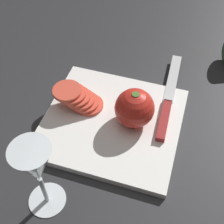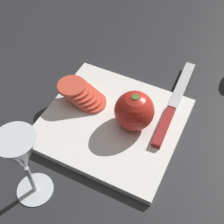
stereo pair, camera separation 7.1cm
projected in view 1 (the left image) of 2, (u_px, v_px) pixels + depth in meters
ground_plane at (135, 120)px, 0.76m from camera, size 3.00×3.00×0.00m
cutting_board at (112, 122)px, 0.74m from camera, size 0.32×0.30×0.02m
wine_glass at (36, 168)px, 0.53m from camera, size 0.07×0.07×0.18m
whole_tomato at (133, 108)px, 0.70m from camera, size 0.09×0.09×0.09m
knife at (166, 109)px, 0.75m from camera, size 0.03×0.30×0.01m
tomato_slice_stack_near at (78, 98)px, 0.75m from camera, size 0.12×0.08×0.05m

